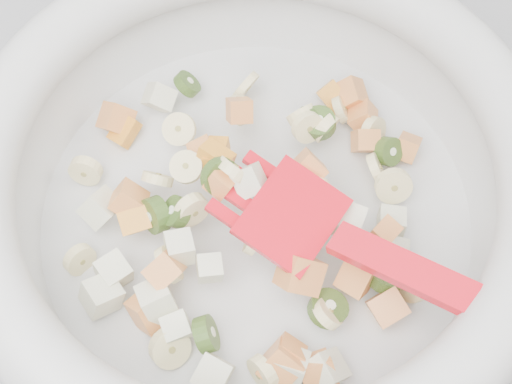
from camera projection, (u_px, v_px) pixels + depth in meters
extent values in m
cube|color=#9C9CA1|center=(371.00, 321.00, 0.98)|extent=(2.00, 0.60, 0.90)
cylinder|color=silver|center=(256.00, 217.00, 0.54)|extent=(0.34, 0.34, 0.02)
torus|color=silver|center=(256.00, 163.00, 0.48)|extent=(0.41, 0.41, 0.05)
cylinder|color=beige|center=(394.00, 186.00, 0.52)|extent=(0.03, 0.02, 0.03)
cylinder|color=beige|center=(233.00, 171.00, 0.49)|extent=(0.03, 0.03, 0.03)
cylinder|color=beige|center=(341.00, 110.00, 0.57)|extent=(0.02, 0.02, 0.02)
cylinder|color=beige|center=(179.00, 129.00, 0.54)|extent=(0.04, 0.03, 0.02)
cylinder|color=beige|center=(170.00, 348.00, 0.47)|extent=(0.03, 0.03, 0.03)
cylinder|color=beige|center=(246.00, 86.00, 0.57)|extent=(0.03, 0.03, 0.04)
cylinder|color=beige|center=(80.00, 260.00, 0.51)|extent=(0.03, 0.02, 0.03)
cylinder|color=beige|center=(240.00, 110.00, 0.56)|extent=(0.02, 0.03, 0.03)
cylinder|color=beige|center=(412.00, 284.00, 0.50)|extent=(0.02, 0.03, 0.03)
cylinder|color=beige|center=(308.00, 127.00, 0.53)|extent=(0.03, 0.02, 0.03)
cylinder|color=beige|center=(328.00, 314.00, 0.47)|extent=(0.02, 0.03, 0.03)
cylinder|color=beige|center=(254.00, 238.00, 0.48)|extent=(0.02, 0.03, 0.03)
cylinder|color=beige|center=(169.00, 265.00, 0.48)|extent=(0.02, 0.03, 0.03)
cylinder|color=beige|center=(373.00, 133.00, 0.56)|extent=(0.03, 0.03, 0.03)
cylinder|color=beige|center=(192.00, 210.00, 0.50)|extent=(0.03, 0.02, 0.03)
cylinder|color=beige|center=(317.00, 193.00, 0.50)|extent=(0.03, 0.02, 0.03)
cylinder|color=beige|center=(301.00, 115.00, 0.55)|extent=(0.03, 0.02, 0.03)
cylinder|color=beige|center=(186.00, 167.00, 0.51)|extent=(0.03, 0.03, 0.02)
cylinder|color=beige|center=(158.00, 179.00, 0.52)|extent=(0.03, 0.03, 0.03)
cylinder|color=beige|center=(376.00, 168.00, 0.54)|extent=(0.02, 0.03, 0.03)
cylinder|color=beige|center=(325.00, 128.00, 0.54)|extent=(0.03, 0.03, 0.03)
cylinder|color=beige|center=(263.00, 373.00, 0.46)|extent=(0.02, 0.03, 0.03)
cylinder|color=beige|center=(86.00, 171.00, 0.54)|extent=(0.03, 0.02, 0.03)
cube|color=#CD6941|center=(407.00, 147.00, 0.55)|extent=(0.03, 0.03, 0.02)
cube|color=#CD6941|center=(281.00, 365.00, 0.46)|extent=(0.04, 0.04, 0.04)
cube|color=#CD6941|center=(222.00, 181.00, 0.49)|extent=(0.03, 0.03, 0.03)
cube|color=#CD6941|center=(300.00, 273.00, 0.48)|extent=(0.04, 0.04, 0.04)
cube|color=#CD6941|center=(116.00, 119.00, 0.56)|extent=(0.04, 0.03, 0.04)
cube|color=#CD6941|center=(385.00, 233.00, 0.50)|extent=(0.03, 0.02, 0.02)
cube|color=#CD6941|center=(150.00, 310.00, 0.49)|extent=(0.03, 0.04, 0.03)
cube|color=#CD6941|center=(129.00, 200.00, 0.51)|extent=(0.03, 0.03, 0.03)
cube|color=#CD6941|center=(317.00, 371.00, 0.46)|extent=(0.03, 0.03, 0.03)
cube|color=#CD6941|center=(363.00, 117.00, 0.56)|extent=(0.03, 0.02, 0.03)
cube|color=#CD6941|center=(164.00, 270.00, 0.48)|extent=(0.03, 0.03, 0.03)
cube|color=#CD6941|center=(204.00, 155.00, 0.52)|extent=(0.02, 0.02, 0.03)
cube|color=#CD6941|center=(366.00, 141.00, 0.55)|extent=(0.02, 0.02, 0.03)
cube|color=#CD6941|center=(239.00, 110.00, 0.54)|extent=(0.02, 0.03, 0.03)
cube|color=#CD6941|center=(349.00, 95.00, 0.57)|extent=(0.03, 0.03, 0.03)
cube|color=#CD6941|center=(307.00, 170.00, 0.50)|extent=(0.03, 0.04, 0.04)
cube|color=#CD6941|center=(388.00, 307.00, 0.49)|extent=(0.03, 0.03, 0.03)
cube|color=#CD6941|center=(287.00, 355.00, 0.47)|extent=(0.03, 0.03, 0.03)
cube|color=#CD6941|center=(357.00, 276.00, 0.49)|extent=(0.03, 0.04, 0.03)
cylinder|color=#649832|center=(206.00, 334.00, 0.47)|extent=(0.02, 0.04, 0.04)
cylinder|color=#649832|center=(328.00, 309.00, 0.48)|extent=(0.04, 0.04, 0.02)
cylinder|color=#649832|center=(187.00, 84.00, 0.57)|extent=(0.02, 0.03, 0.03)
cylinder|color=#649832|center=(177.00, 212.00, 0.50)|extent=(0.03, 0.03, 0.03)
cylinder|color=#649832|center=(221.00, 177.00, 0.49)|extent=(0.03, 0.03, 0.04)
cylinder|color=#649832|center=(386.00, 274.00, 0.49)|extent=(0.03, 0.03, 0.02)
cylinder|color=#649832|center=(388.00, 151.00, 0.54)|extent=(0.03, 0.03, 0.03)
cylinder|color=#649832|center=(311.00, 122.00, 0.55)|extent=(0.02, 0.04, 0.04)
cylinder|color=#649832|center=(319.00, 123.00, 0.54)|extent=(0.04, 0.04, 0.02)
cylinder|color=#649832|center=(156.00, 215.00, 0.50)|extent=(0.03, 0.03, 0.03)
cylinder|color=#649832|center=(278.00, 213.00, 0.49)|extent=(0.03, 0.03, 0.03)
cube|color=white|center=(326.00, 371.00, 0.46)|extent=(0.03, 0.03, 0.03)
cube|color=white|center=(101.00, 208.00, 0.51)|extent=(0.04, 0.03, 0.04)
cube|color=white|center=(179.00, 248.00, 0.49)|extent=(0.02, 0.02, 0.02)
cube|color=white|center=(347.00, 220.00, 0.50)|extent=(0.03, 0.03, 0.03)
cube|color=white|center=(177.00, 327.00, 0.48)|extent=(0.02, 0.02, 0.02)
cube|color=white|center=(390.00, 250.00, 0.50)|extent=(0.03, 0.02, 0.03)
cube|color=white|center=(159.00, 97.00, 0.57)|extent=(0.03, 0.03, 0.03)
cube|color=white|center=(250.00, 181.00, 0.49)|extent=(0.03, 0.03, 0.03)
cube|color=white|center=(289.00, 369.00, 0.47)|extent=(0.03, 0.04, 0.03)
cube|color=white|center=(114.00, 271.00, 0.49)|extent=(0.03, 0.03, 0.02)
cube|color=white|center=(102.00, 295.00, 0.49)|extent=(0.03, 0.03, 0.03)
cube|color=white|center=(157.00, 300.00, 0.48)|extent=(0.03, 0.03, 0.03)
cube|color=white|center=(288.00, 230.00, 0.49)|extent=(0.03, 0.03, 0.03)
cube|color=white|center=(213.00, 374.00, 0.46)|extent=(0.03, 0.03, 0.03)
cube|color=white|center=(210.00, 268.00, 0.48)|extent=(0.02, 0.02, 0.02)
cube|color=white|center=(392.00, 222.00, 0.52)|extent=(0.02, 0.03, 0.02)
cube|color=orange|center=(333.00, 97.00, 0.57)|extent=(0.03, 0.03, 0.03)
cube|color=orange|center=(216.00, 154.00, 0.51)|extent=(0.02, 0.03, 0.02)
cube|color=orange|center=(216.00, 156.00, 0.50)|extent=(0.03, 0.03, 0.02)
cube|color=orange|center=(136.00, 220.00, 0.51)|extent=(0.03, 0.02, 0.02)
cube|color=orange|center=(125.00, 131.00, 0.56)|extent=(0.03, 0.03, 0.02)
cube|color=red|center=(292.00, 216.00, 0.48)|extent=(0.09, 0.09, 0.02)
cube|color=red|center=(263.00, 167.00, 0.50)|extent=(0.03, 0.03, 0.01)
cube|color=red|center=(251.00, 183.00, 0.49)|extent=(0.03, 0.03, 0.01)
cube|color=red|center=(238.00, 199.00, 0.49)|extent=(0.03, 0.03, 0.01)
cube|color=red|center=(225.00, 216.00, 0.48)|extent=(0.03, 0.03, 0.01)
cube|color=red|center=(485.00, 307.00, 0.42)|extent=(0.16, 0.15, 0.05)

